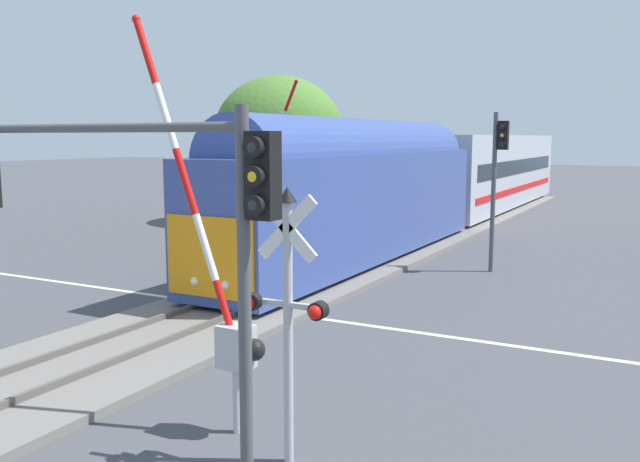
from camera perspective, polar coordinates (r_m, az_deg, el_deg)
The scene contains 10 objects.
ground_plane at distance 19.42m, azimuth -6.54°, elevation -6.44°, with size 220.00×220.00×0.00m, color #47474C.
road_centre_stripe at distance 19.42m, azimuth -6.54°, elevation -6.43°, with size 44.00×0.20×0.01m.
railway_track at distance 19.40m, azimuth -6.55°, elevation -6.17°, with size 4.40×80.00×0.32m.
commuter_train at distance 35.57m, azimuth 10.44°, elevation 4.53°, with size 3.04×42.90×5.16m.
crossing_gate_near at distance 11.07m, azimuth -8.02°, elevation -6.15°, with size 2.47×0.40×6.78m.
crossing_signal_mast at distance 9.76m, azimuth -2.83°, elevation -5.67°, with size 1.36×0.44×4.10m.
crossing_gate_far at distance 26.98m, azimuth -5.91°, elevation 2.28°, with size 3.05×0.40×6.93m.
traffic_signal_far_side at distance 24.69m, azimuth 14.74°, elevation 5.31°, with size 0.53×0.38×5.66m.
traffic_signal_near_right at distance 8.87m, azimuth -15.25°, elevation 1.99°, with size 5.79×0.38×5.16m.
oak_behind_train at distance 38.50m, azimuth -3.46°, elevation 8.18°, with size 7.25×7.25×8.22m.
Camera 1 is at (10.71, -15.48, 4.79)m, focal length 38.02 mm.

